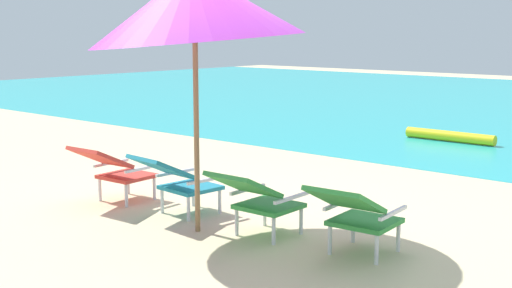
% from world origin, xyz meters
% --- Properties ---
extents(ground_plane, '(40.00, 40.00, 0.00)m').
position_xyz_m(ground_plane, '(0.00, 4.00, 0.00)').
color(ground_plane, beige).
extents(swim_buoy, '(1.60, 0.18, 0.18)m').
position_xyz_m(swim_buoy, '(-0.56, 6.24, 0.10)').
color(swim_buoy, yellow).
rests_on(swim_buoy, ocean_band).
extents(lounge_chair_far_left, '(0.58, 0.90, 0.68)m').
position_xyz_m(lounge_chair_far_left, '(-1.49, -0.18, 0.40)').
color(lounge_chair_far_left, red).
rests_on(lounge_chair_far_left, ground_plane).
extents(lounge_chair_near_left, '(0.60, 0.91, 0.68)m').
position_xyz_m(lounge_chair_near_left, '(-0.57, -0.09, 0.40)').
color(lounge_chair_near_left, teal).
rests_on(lounge_chair_near_left, ground_plane).
extents(lounge_chair_near_right, '(0.56, 0.89, 0.68)m').
position_xyz_m(lounge_chair_near_right, '(0.56, -0.14, 0.40)').
color(lounge_chair_near_right, '#338E3D').
rests_on(lounge_chair_near_right, ground_plane).
extents(lounge_chair_far_right, '(0.61, 0.92, 0.68)m').
position_xyz_m(lounge_chair_far_right, '(1.53, -0.00, 0.40)').
color(lounge_chair_far_right, '#338E3D').
rests_on(lounge_chair_far_right, ground_plane).
extents(beach_umbrella_center, '(2.83, 2.83, 2.53)m').
position_xyz_m(beach_umbrella_center, '(-0.04, -0.32, 2.12)').
color(beach_umbrella_center, olive).
rests_on(beach_umbrella_center, ground_plane).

